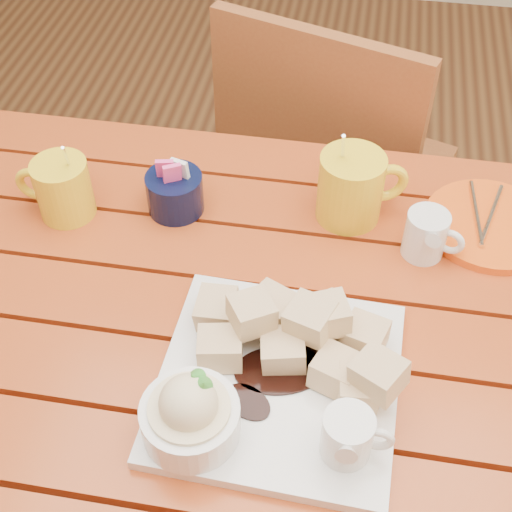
% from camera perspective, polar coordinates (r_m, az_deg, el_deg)
% --- Properties ---
extents(table, '(1.20, 0.79, 0.75)m').
position_cam_1_polar(table, '(1.06, 0.37, -8.56)').
color(table, '#A23615').
rests_on(table, ground).
extents(dessert_plate, '(0.30, 0.30, 0.12)m').
position_cam_1_polar(dessert_plate, '(0.87, 0.88, -9.79)').
color(dessert_plate, white).
rests_on(dessert_plate, table).
extents(coffee_mug_left, '(0.12, 0.08, 0.14)m').
position_cam_1_polar(coffee_mug_left, '(1.12, -15.29, 5.29)').
color(coffee_mug_left, yellow).
rests_on(coffee_mug_left, table).
extents(coffee_mug_right, '(0.14, 0.10, 0.16)m').
position_cam_1_polar(coffee_mug_right, '(1.08, 7.74, 5.54)').
color(coffee_mug_right, yellow).
rests_on(coffee_mug_right, table).
extents(cream_pitcher, '(0.09, 0.08, 0.07)m').
position_cam_1_polar(cream_pitcher, '(1.05, 13.53, 1.72)').
color(cream_pitcher, white).
rests_on(cream_pitcher, table).
extents(sugar_caddy, '(0.09, 0.09, 0.10)m').
position_cam_1_polar(sugar_caddy, '(1.10, -6.51, 5.11)').
color(sugar_caddy, black).
rests_on(sugar_caddy, table).
extents(orange_saucer, '(0.20, 0.20, 0.02)m').
position_cam_1_polar(orange_saucer, '(1.14, 18.30, 2.38)').
color(orange_saucer, '#F15815').
rests_on(orange_saucer, table).
extents(chair_far, '(0.53, 0.53, 0.89)m').
position_cam_1_polar(chair_far, '(1.58, 5.89, 6.54)').
color(chair_far, brown).
rests_on(chair_far, ground).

